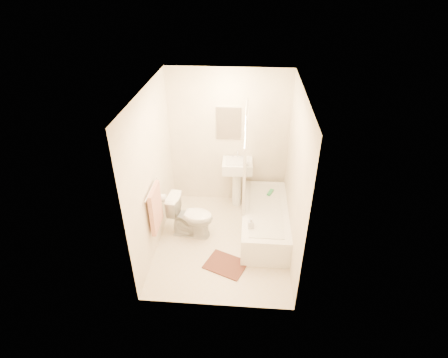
# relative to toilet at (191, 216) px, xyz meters

# --- Properties ---
(floor) EXTENTS (2.40, 2.40, 0.00)m
(floor) POSITION_rel_toilet_xyz_m (0.51, -0.16, -0.35)
(floor) COLOR beige
(floor) RESTS_ON ground
(ceiling) EXTENTS (2.40, 2.40, 0.00)m
(ceiling) POSITION_rel_toilet_xyz_m (0.51, -0.16, 2.05)
(ceiling) COLOR white
(ceiling) RESTS_ON ground
(wall_back) EXTENTS (2.00, 0.02, 2.40)m
(wall_back) POSITION_rel_toilet_xyz_m (0.51, 1.04, 0.85)
(wall_back) COLOR beige
(wall_back) RESTS_ON ground
(wall_left) EXTENTS (0.02, 2.40, 2.40)m
(wall_left) POSITION_rel_toilet_xyz_m (-0.49, -0.16, 0.85)
(wall_left) COLOR beige
(wall_left) RESTS_ON ground
(wall_right) EXTENTS (0.02, 2.40, 2.40)m
(wall_right) POSITION_rel_toilet_xyz_m (1.51, -0.16, 0.85)
(wall_right) COLOR beige
(wall_right) RESTS_ON ground
(mirror) EXTENTS (0.40, 0.03, 0.55)m
(mirror) POSITION_rel_toilet_xyz_m (0.51, 1.02, 1.15)
(mirror) COLOR white
(mirror) RESTS_ON wall_back
(curtain_rod) EXTENTS (0.03, 1.70, 0.03)m
(curtain_rod) POSITION_rel_toilet_xyz_m (0.81, -0.06, 1.65)
(curtain_rod) COLOR silver
(curtain_rod) RESTS_ON wall_back
(shower_curtain) EXTENTS (0.04, 0.80, 1.55)m
(shower_curtain) POSITION_rel_toilet_xyz_m (0.81, 0.34, 0.87)
(shower_curtain) COLOR silver
(shower_curtain) RESTS_ON curtain_rod
(towel_bar) EXTENTS (0.02, 0.60, 0.02)m
(towel_bar) POSITION_rel_toilet_xyz_m (-0.45, -0.41, 0.75)
(towel_bar) COLOR silver
(towel_bar) RESTS_ON wall_left
(towel) EXTENTS (0.06, 0.45, 0.66)m
(towel) POSITION_rel_toilet_xyz_m (-0.42, -0.41, 0.43)
(towel) COLOR #CC7266
(towel) RESTS_ON towel_bar
(toilet_paper) EXTENTS (0.11, 0.12, 0.12)m
(toilet_paper) POSITION_rel_toilet_xyz_m (-0.42, -0.04, 0.35)
(toilet_paper) COLOR white
(toilet_paper) RESTS_ON wall_left
(toilet) EXTENTS (0.74, 0.47, 0.69)m
(toilet) POSITION_rel_toilet_xyz_m (0.00, 0.00, 0.00)
(toilet) COLOR silver
(toilet) RESTS_ON floor
(sink) EXTENTS (0.51, 0.42, 0.98)m
(sink) POSITION_rel_toilet_xyz_m (0.68, 0.85, 0.14)
(sink) COLOR white
(sink) RESTS_ON floor
(bathtub) EXTENTS (0.71, 1.61, 0.45)m
(bathtub) POSITION_rel_toilet_xyz_m (1.16, 0.14, -0.12)
(bathtub) COLOR white
(bathtub) RESTS_ON floor
(bath_mat) EXTENTS (0.68, 0.61, 0.02)m
(bath_mat) POSITION_rel_toilet_xyz_m (0.60, -0.66, -0.34)
(bath_mat) COLOR #48201C
(bath_mat) RESTS_ON floor
(soap_bottle) EXTENTS (0.09, 0.09, 0.17)m
(soap_bottle) POSITION_rel_toilet_xyz_m (0.93, -0.34, 0.19)
(soap_bottle) COLOR white
(soap_bottle) RESTS_ON bathtub
(scrub_brush) EXTENTS (0.12, 0.19, 0.04)m
(scrub_brush) POSITION_rel_toilet_xyz_m (1.25, 0.57, 0.13)
(scrub_brush) COLOR green
(scrub_brush) RESTS_ON bathtub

